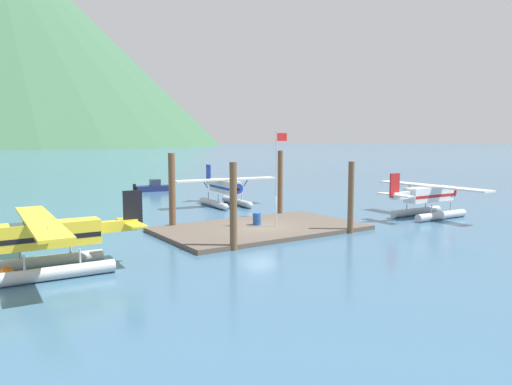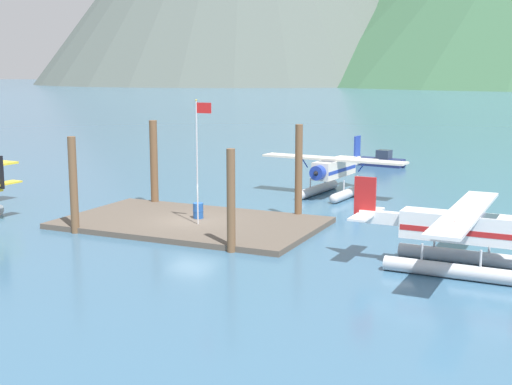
% 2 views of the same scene
% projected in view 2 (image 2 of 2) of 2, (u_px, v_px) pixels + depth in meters
% --- Properties ---
extents(ground_plane, '(1200.00, 1200.00, 0.00)m').
position_uv_depth(ground_plane, '(191.00, 225.00, 38.73)').
color(ground_plane, '#38607F').
extents(dock_platform, '(14.25, 8.49, 0.30)m').
position_uv_depth(dock_platform, '(191.00, 223.00, 38.71)').
color(dock_platform, brown).
rests_on(dock_platform, ground).
extents(piling_near_left, '(0.43, 0.43, 5.18)m').
position_uv_depth(piling_near_left, '(73.00, 185.00, 36.50)').
color(piling_near_left, brown).
rests_on(piling_near_left, ground).
extents(piling_near_right, '(0.41, 0.41, 4.98)m').
position_uv_depth(piling_near_right, '(231.00, 201.00, 32.60)').
color(piling_near_right, brown).
rests_on(piling_near_right, ground).
extents(piling_far_left, '(0.49, 0.49, 5.51)m').
position_uv_depth(piling_far_left, '(154.00, 164.00, 43.88)').
color(piling_far_left, brown).
rests_on(piling_far_left, ground).
extents(piling_far_right, '(0.43, 0.43, 5.55)m').
position_uv_depth(piling_far_right, '(299.00, 172.00, 40.02)').
color(piling_far_right, brown).
rests_on(piling_far_right, ground).
extents(flagpole, '(0.95, 0.10, 6.79)m').
position_uv_depth(flagpole, '(199.00, 148.00, 36.92)').
color(flagpole, silver).
rests_on(flagpole, dock_platform).
extents(fuel_drum, '(0.62, 0.62, 0.88)m').
position_uv_depth(fuel_drum, '(198.00, 211.00, 39.12)').
color(fuel_drum, '#1E4C99').
rests_on(fuel_drum, dock_platform).
extents(seaplane_cream_bow_right, '(10.49, 7.96, 3.84)m').
position_uv_depth(seaplane_cream_bow_right, '(334.00, 173.00, 47.85)').
color(seaplane_cream_bow_right, '#B7BABF').
rests_on(seaplane_cream_bow_right, ground).
extents(seaplane_white_stbd_aft, '(7.98, 10.43, 3.84)m').
position_uv_depth(seaplane_white_stbd_aft, '(458.00, 235.00, 29.67)').
color(seaplane_white_stbd_aft, '#B7BABF').
rests_on(seaplane_white_stbd_aft, ground).
extents(boat_navy_open_north, '(4.87, 2.09, 1.50)m').
position_uv_depth(boat_navy_open_north, '(382.00, 161.00, 63.10)').
color(boat_navy_open_north, navy).
rests_on(boat_navy_open_north, ground).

